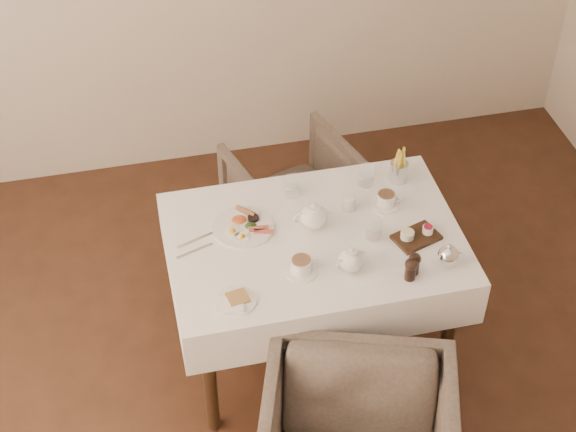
# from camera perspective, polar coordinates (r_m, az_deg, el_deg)

# --- Properties ---
(table) EXTENTS (1.28, 0.88, 0.75)m
(table) POSITION_cam_1_polar(r_m,az_deg,el_deg) (3.92, 1.68, -2.61)
(table) COLOR black
(table) RESTS_ON ground
(armchair_far) EXTENTS (0.78, 0.79, 0.58)m
(armchair_far) POSITION_cam_1_polar(r_m,az_deg,el_deg) (4.74, 0.47, 1.28)
(armchair_far) COLOR #443A32
(armchair_far) RESTS_ON ground
(breakfast_plate) EXTENTS (0.27, 0.27, 0.03)m
(breakfast_plate) POSITION_cam_1_polar(r_m,az_deg,el_deg) (3.88, -2.91, -0.64)
(breakfast_plate) COLOR white
(breakfast_plate) RESTS_ON table
(side_plate) EXTENTS (0.17, 0.17, 0.02)m
(side_plate) POSITION_cam_1_polar(r_m,az_deg,el_deg) (3.57, -3.48, -5.55)
(side_plate) COLOR white
(side_plate) RESTS_ON table
(teapot_centre) EXTENTS (0.17, 0.14, 0.13)m
(teapot_centre) POSITION_cam_1_polar(r_m,az_deg,el_deg) (3.84, 1.68, 0.05)
(teapot_centre) COLOR white
(teapot_centre) RESTS_ON table
(teapot_front) EXTENTS (0.18, 0.16, 0.12)m
(teapot_front) POSITION_cam_1_polar(r_m,az_deg,el_deg) (3.66, 4.12, -2.76)
(teapot_front) COLOR white
(teapot_front) RESTS_ON table
(creamer) EXTENTS (0.06, 0.06, 0.07)m
(creamer) POSITION_cam_1_polar(r_m,az_deg,el_deg) (3.96, 3.99, 0.89)
(creamer) COLOR white
(creamer) RESTS_ON table
(teacup_near) EXTENTS (0.14, 0.14, 0.07)m
(teacup_near) POSITION_cam_1_polar(r_m,az_deg,el_deg) (3.66, 0.87, -3.26)
(teacup_near) COLOR white
(teacup_near) RESTS_ON table
(teacup_far) EXTENTS (0.13, 0.13, 0.07)m
(teacup_far) POSITION_cam_1_polar(r_m,az_deg,el_deg) (3.99, 6.35, 1.05)
(teacup_far) COLOR white
(teacup_far) RESTS_ON table
(glass_left) EXTENTS (0.09, 0.09, 0.10)m
(glass_left) POSITION_cam_1_polar(r_m,az_deg,el_deg) (4.01, 0.28, 1.93)
(glass_left) COLOR silver
(glass_left) RESTS_ON table
(glass_mid) EXTENTS (0.07, 0.07, 0.10)m
(glass_mid) POSITION_cam_1_polar(r_m,az_deg,el_deg) (3.82, 5.59, -0.80)
(glass_mid) COLOR silver
(glass_mid) RESTS_ON table
(glass_right) EXTENTS (0.10, 0.10, 0.10)m
(glass_right) POSITION_cam_1_polar(r_m,az_deg,el_deg) (4.08, 5.07, 2.61)
(glass_right) COLOR silver
(glass_right) RESTS_ON table
(condiment_board) EXTENTS (0.23, 0.18, 0.05)m
(condiment_board) POSITION_cam_1_polar(r_m,az_deg,el_deg) (3.86, 8.27, -1.28)
(condiment_board) COLOR black
(condiment_board) RESTS_ON table
(pepper_mill_left) EXTENTS (0.07, 0.07, 0.11)m
(pepper_mill_left) POSITION_cam_1_polar(r_m,az_deg,el_deg) (3.65, 7.94, -3.41)
(pepper_mill_left) COLOR black
(pepper_mill_left) RESTS_ON table
(pepper_mill_right) EXTENTS (0.06, 0.06, 0.11)m
(pepper_mill_right) POSITION_cam_1_polar(r_m,az_deg,el_deg) (3.68, 8.16, -3.05)
(pepper_mill_right) COLOR black
(pepper_mill_right) RESTS_ON table
(silver_pot) EXTENTS (0.14, 0.13, 0.12)m
(silver_pot) POSITION_cam_1_polar(r_m,az_deg,el_deg) (3.73, 10.32, -2.48)
(silver_pot) COLOR white
(silver_pot) RESTS_ON table
(fries_cup) EXTENTS (0.08, 0.08, 0.18)m
(fries_cup) POSITION_cam_1_polar(r_m,az_deg,el_deg) (4.10, 7.19, 3.17)
(fries_cup) COLOR silver
(fries_cup) RESTS_ON table
(cutlery_fork) EXTENTS (0.17, 0.07, 0.00)m
(cutlery_fork) POSITION_cam_1_polar(r_m,az_deg,el_deg) (3.84, -5.99, -1.55)
(cutlery_fork) COLOR silver
(cutlery_fork) RESTS_ON table
(cutlery_knife) EXTENTS (0.17, 0.07, 0.00)m
(cutlery_knife) POSITION_cam_1_polar(r_m,az_deg,el_deg) (3.79, -6.06, -2.26)
(cutlery_knife) COLOR silver
(cutlery_knife) RESTS_ON table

